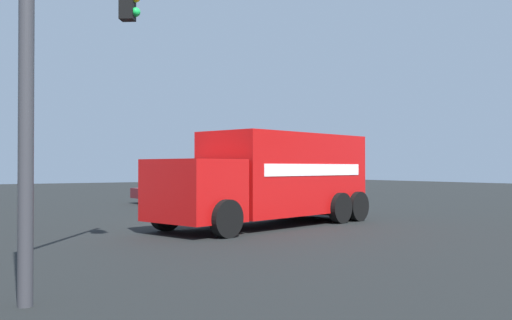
% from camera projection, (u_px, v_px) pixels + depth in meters
% --- Properties ---
extents(ground_plane, '(100.00, 100.00, 0.00)m').
position_uv_depth(ground_plane, '(222.00, 224.00, 18.50)').
color(ground_plane, black).
extents(delivery_truck, '(4.41, 8.15, 2.89)m').
position_uv_depth(delivery_truck, '(272.00, 178.00, 18.00)').
color(delivery_truck, red).
rests_on(delivery_truck, ground).
extents(traffic_light_primary, '(4.10, 3.17, 6.42)m').
position_uv_depth(traffic_light_primary, '(73.00, 16.00, 9.12)').
color(traffic_light_primary, '#38383D').
rests_on(traffic_light_primary, ground).
extents(pickup_maroon, '(2.33, 5.24, 1.38)m').
position_uv_depth(pickup_maroon, '(184.00, 188.00, 29.50)').
color(pickup_maroon, maroon).
rests_on(pickup_maroon, ground).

